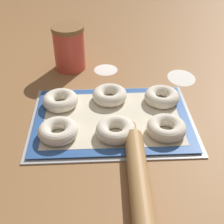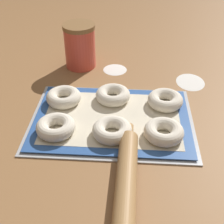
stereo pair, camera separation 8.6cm
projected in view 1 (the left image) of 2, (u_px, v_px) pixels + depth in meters
name	position (u px, v px, depth m)	size (l,w,h in m)	color
ground_plane	(118.00, 120.00, 0.96)	(2.80, 2.80, 0.00)	olive
baking_tray	(112.00, 119.00, 0.96)	(0.49, 0.35, 0.01)	#B2B5BA
baking_mat	(112.00, 117.00, 0.95)	(0.47, 0.33, 0.00)	#2D569E
bagel_front_left	(58.00, 131.00, 0.87)	(0.11, 0.11, 0.04)	silver
bagel_front_center	(116.00, 130.00, 0.87)	(0.11, 0.11, 0.04)	silver
bagel_front_right	(166.00, 128.00, 0.88)	(0.11, 0.11, 0.04)	silver
bagel_back_left	(60.00, 100.00, 0.99)	(0.11, 0.11, 0.04)	silver
bagel_back_center	(110.00, 95.00, 1.01)	(0.11, 0.11, 0.04)	silver
bagel_back_right	(162.00, 97.00, 1.01)	(0.11, 0.11, 0.04)	silver
flour_canister	(69.00, 48.00, 1.17)	(0.12, 0.12, 0.17)	#DB4C3D
rolling_pin	(139.00, 182.00, 0.73)	(0.06, 0.43, 0.05)	#AD7F4C
flour_patch_near	(181.00, 77.00, 1.16)	(0.10, 0.12, 0.00)	white
flour_patch_far	(106.00, 70.00, 1.21)	(0.09, 0.09, 0.00)	white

